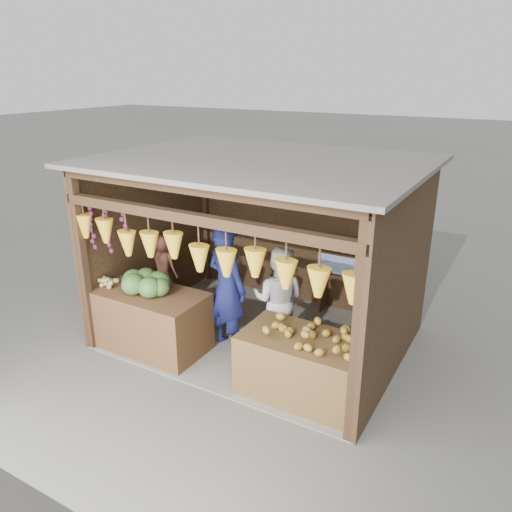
{
  "coord_description": "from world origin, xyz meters",
  "views": [
    {
      "loc": [
        3.23,
        -5.73,
        3.75
      ],
      "look_at": [
        0.0,
        -0.1,
        1.33
      ],
      "focal_mm": 35.0,
      "sensor_mm": 36.0,
      "label": 1
    }
  ],
  "objects": [
    {
      "name": "ground",
      "position": [
        0.0,
        0.0,
        0.0
      ],
      "size": [
        80.0,
        80.0,
        0.0
      ],
      "primitive_type": "plane",
      "color": "#514F49",
      "rests_on": "ground"
    },
    {
      "name": "stall_structure",
      "position": [
        -0.03,
        -0.04,
        1.67
      ],
      "size": [
        4.3,
        3.3,
        2.66
      ],
      "color": "slate",
      "rests_on": "ground"
    },
    {
      "name": "back_shelf",
      "position": [
        1.05,
        1.28,
        0.87
      ],
      "size": [
        1.25,
        0.32,
        1.32
      ],
      "color": "#382314",
      "rests_on": "ground"
    },
    {
      "name": "counter_left",
      "position": [
        -1.19,
        -1.02,
        0.43
      ],
      "size": [
        1.6,
        0.85,
        0.87
      ],
      "primitive_type": "cube",
      "color": "#492E18",
      "rests_on": "ground"
    },
    {
      "name": "counter_right",
      "position": [
        1.21,
        -0.96,
        0.4
      ],
      "size": [
        1.6,
        0.85,
        0.79
      ],
      "primitive_type": "cube",
      "color": "#53391B",
      "rests_on": "ground"
    },
    {
      "name": "stool",
      "position": [
        -1.8,
        0.04,
        0.14
      ],
      "size": [
        0.29,
        0.29,
        0.27
      ],
      "primitive_type": "cube",
      "color": "black",
      "rests_on": "ground"
    },
    {
      "name": "man_standing",
      "position": [
        -0.27,
        -0.44,
        0.91
      ],
      "size": [
        0.75,
        0.59,
        1.83
      ],
      "primitive_type": "imported",
      "rotation": [
        0.0,
        0.0,
        2.89
      ],
      "color": "#131849",
      "rests_on": "ground"
    },
    {
      "name": "woman_standing",
      "position": [
        0.39,
        -0.14,
        0.77
      ],
      "size": [
        0.86,
        0.73,
        1.54
      ],
      "primitive_type": "imported",
      "rotation": [
        0.0,
        0.0,
        3.36
      ],
      "color": "silver",
      "rests_on": "ground"
    },
    {
      "name": "vendor_seated",
      "position": [
        -1.8,
        0.04,
        0.79
      ],
      "size": [
        0.53,
        0.37,
        1.04
      ],
      "primitive_type": "imported",
      "rotation": [
        0.0,
        0.0,
        3.07
      ],
      "color": "brown",
      "rests_on": "stool"
    },
    {
      "name": "melon_pile",
      "position": [
        -1.21,
        -1.01,
        1.03
      ],
      "size": [
        1.0,
        0.5,
        0.32
      ],
      "primitive_type": null,
      "color": "#134712",
      "rests_on": "counter_left"
    },
    {
      "name": "tanfruit_pile",
      "position": [
        -1.82,
        -1.06,
        0.93
      ],
      "size": [
        0.34,
        0.4,
        0.13
      ],
      "primitive_type": null,
      "color": "tan",
      "rests_on": "counter_left"
    },
    {
      "name": "mango_pile",
      "position": [
        1.28,
        -0.97,
        0.9
      ],
      "size": [
        1.4,
        0.64,
        0.22
      ],
      "primitive_type": null,
      "color": "#BB5418",
      "rests_on": "counter_right"
    }
  ]
}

